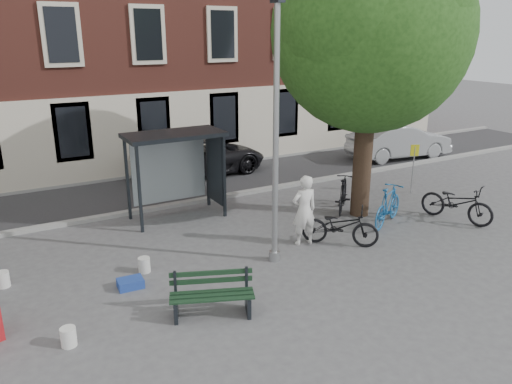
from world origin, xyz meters
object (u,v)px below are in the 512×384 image
at_px(bus_shelter, 186,154).
at_px(bike_c, 457,203).
at_px(lamppost, 276,151).
at_px(bike_b, 388,205).
at_px(painter, 304,210).
at_px(car_dark, 201,156).
at_px(bike_a, 340,226).
at_px(car_silver, 399,141).
at_px(bike_d, 343,194).
at_px(bench, 212,297).
at_px(notice_sign, 414,159).

xyz_separation_m(bus_shelter, bike_c, (6.76, -4.44, -1.35)).
distance_m(lamppost, bike_b, 4.71).
xyz_separation_m(lamppost, bike_b, (4.15, 0.44, -2.19)).
distance_m(lamppost, painter, 2.24).
distance_m(bus_shelter, bike_b, 6.15).
distance_m(painter, car_dark, 7.71).
distance_m(bike_c, car_dark, 9.66).
distance_m(bike_a, bike_b, 2.20).
bearing_deg(car_silver, bus_shelter, 108.54).
bearing_deg(car_dark, bike_d, -164.82).
distance_m(lamppost, car_silver, 12.26).
height_order(bike_c, car_dark, car_dark).
relative_size(painter, bench, 1.09).
bearing_deg(bike_d, bike_b, 148.20).
distance_m(bike_b, notice_sign, 3.44).
distance_m(lamppost, notice_sign, 7.52).
bearing_deg(painter, bus_shelter, -56.47).
height_order(bike_b, bike_c, bike_b).
relative_size(painter, bike_d, 1.03).
height_order(painter, bench, painter).
height_order(bike_a, notice_sign, notice_sign).
distance_m(painter, bike_d, 3.03).
bearing_deg(car_silver, bike_a, 134.43).
bearing_deg(car_silver, bike_c, 154.93).
relative_size(bike_b, car_dark, 0.37).
relative_size(bike_b, car_silver, 0.42).
height_order(painter, notice_sign, painter).
relative_size(bike_b, bike_d, 1.07).
bearing_deg(bike_b, notice_sign, -84.28).
relative_size(car_dark, notice_sign, 3.03).
height_order(lamppost, bench, lamppost).
bearing_deg(bus_shelter, painter, -63.46).
relative_size(bus_shelter, bike_c, 1.32).
height_order(bike_b, bike_d, bike_b).
bearing_deg(car_silver, bench, 128.78).
bearing_deg(painter, notice_sign, -155.98).
bearing_deg(lamppost, bike_c, -3.09).
bearing_deg(bike_d, car_dark, -25.39).
xyz_separation_m(painter, notice_sign, (5.80, 1.78, 0.27)).
height_order(bike_c, car_silver, car_silver).
xyz_separation_m(bus_shelter, bench, (-1.77, -5.61, -1.52)).
bearing_deg(bus_shelter, lamppost, -81.57).
xyz_separation_m(lamppost, car_silver, (10.34, 6.27, -2.01)).
bearing_deg(notice_sign, bus_shelter, -169.99).
xyz_separation_m(lamppost, notice_sign, (7.00, 2.26, -1.56)).
xyz_separation_m(lamppost, painter, (1.20, 0.48, -1.83)).
xyz_separation_m(bus_shelter, bike_a, (2.61, -4.14, -1.39)).
bearing_deg(bike_b, bike_d, -13.53).
xyz_separation_m(painter, car_dark, (0.38, 7.69, -0.22)).
distance_m(bike_a, notice_sign, 5.54).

